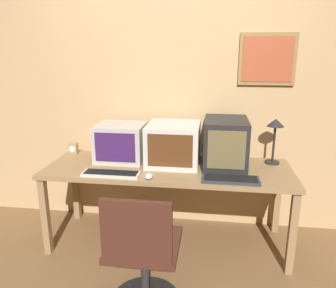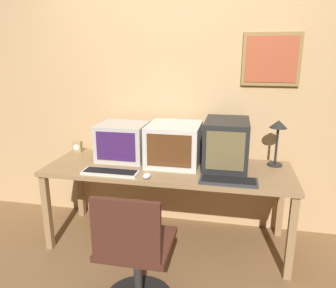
# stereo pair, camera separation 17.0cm
# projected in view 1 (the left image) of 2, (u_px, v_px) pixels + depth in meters

# --- Properties ---
(wall_back) EXTENTS (8.00, 0.08, 2.60)m
(wall_back) POSITION_uv_depth(u_px,v_px,m) (175.00, 91.00, 3.04)
(wall_back) COLOR tan
(wall_back) RESTS_ON ground_plane
(desk) EXTENTS (2.06, 0.71, 0.71)m
(desk) POSITION_uv_depth(u_px,v_px,m) (168.00, 174.00, 2.79)
(desk) COLOR #99754C
(desk) RESTS_ON ground_plane
(monitor_left) EXTENTS (0.42, 0.38, 0.33)m
(monitor_left) POSITION_uv_depth(u_px,v_px,m) (121.00, 142.00, 2.92)
(monitor_left) COLOR #B7B2A8
(monitor_left) RESTS_ON desk
(monitor_center) EXTENTS (0.44, 0.46, 0.35)m
(monitor_center) POSITION_uv_depth(u_px,v_px,m) (173.00, 144.00, 2.82)
(monitor_center) COLOR beige
(monitor_center) RESTS_ON desk
(monitor_right) EXTENTS (0.35, 0.49, 0.40)m
(monitor_right) POSITION_uv_depth(u_px,v_px,m) (225.00, 143.00, 2.75)
(monitor_right) COLOR black
(monitor_right) RESTS_ON desk
(keyboard_main) EXTENTS (0.46, 0.14, 0.03)m
(keyboard_main) POSITION_uv_depth(u_px,v_px,m) (111.00, 174.00, 2.58)
(keyboard_main) COLOR beige
(keyboard_main) RESTS_ON desk
(keyboard_side) EXTENTS (0.43, 0.17, 0.03)m
(keyboard_side) POSITION_uv_depth(u_px,v_px,m) (231.00, 179.00, 2.46)
(keyboard_side) COLOR #333338
(keyboard_side) RESTS_ON desk
(mouse_near_keyboard) EXTENTS (0.06, 0.11, 0.03)m
(mouse_near_keyboard) POSITION_uv_depth(u_px,v_px,m) (149.00, 176.00, 2.52)
(mouse_near_keyboard) COLOR silver
(mouse_near_keyboard) RESTS_ON desk
(desk_clock) EXTENTS (0.08, 0.05, 0.11)m
(desk_clock) POSITION_uv_depth(u_px,v_px,m) (73.00, 148.00, 3.11)
(desk_clock) COLOR #A38456
(desk_clock) RESTS_ON desk
(desk_lamp) EXTENTS (0.15, 0.15, 0.40)m
(desk_lamp) POSITION_uv_depth(u_px,v_px,m) (275.00, 130.00, 2.78)
(desk_lamp) COLOR black
(desk_lamp) RESTS_ON desk
(office_chair) EXTENTS (0.47, 0.47, 0.86)m
(office_chair) POSITION_uv_depth(u_px,v_px,m) (143.00, 260.00, 2.08)
(office_chair) COLOR black
(office_chair) RESTS_ON ground_plane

